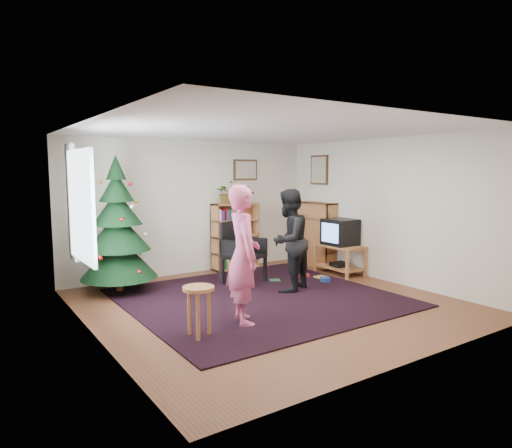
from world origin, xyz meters
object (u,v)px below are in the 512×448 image
potted_plant (226,192)px  table_lamp (248,191)px  bookshelf_back (235,235)px  stool (199,298)px  picture_back (245,170)px  armchair (240,249)px  person_by_chair (289,241)px  bookshelf_right (316,233)px  tv_stand (340,256)px  crt_tv (340,232)px  christmas_tree (118,236)px  person_standing (243,255)px  picture_right (319,170)px

potted_plant → table_lamp: bearing=0.0°
bookshelf_back → stool: (-2.33, -3.03, -0.19)m
picture_back → stool: 4.39m
armchair → person_by_chair: person_by_chair is taller
bookshelf_right → potted_plant: bearing=68.8°
tv_stand → crt_tv: (-0.00, 0.00, 0.47)m
person_by_chair → christmas_tree: bearing=-57.3°
bookshelf_back → person_standing: bearing=-119.4°
bookshelf_back → armchair: (-0.52, -1.03, -0.08)m
picture_back → potted_plant: picture_back is taller
picture_back → picture_right: bearing=-28.7°
bookshelf_back → person_standing: size_ratio=0.74×
stool → table_lamp: 4.15m
picture_back → crt_tv: 2.26m
bookshelf_back → crt_tv: bearing=-46.8°
picture_right → potted_plant: bearing=162.4°
potted_plant → picture_back: bearing=14.3°
picture_right → crt_tv: size_ratio=1.07×
picture_right → stool: picture_right is taller
potted_plant → christmas_tree: bearing=-168.0°
picture_right → bookshelf_right: bearing=-149.7°
stool → potted_plant: size_ratio=1.39×
table_lamp → armchair: bearing=-128.6°
table_lamp → christmas_tree: bearing=-170.2°
picture_right → christmas_tree: picture_right is taller
person_by_chair → potted_plant: potted_plant is taller
crt_tv → potted_plant: potted_plant is taller
bookshelf_back → tv_stand: 2.07m
person_by_chair → crt_tv: bearing=172.6°
christmas_tree → stool: bearing=-87.0°
christmas_tree → person_standing: bearing=-70.4°
bookshelf_right → table_lamp: 1.64m
crt_tv → person_by_chair: (-1.59, -0.48, 0.03)m
bookshelf_right → picture_right: bearing=-59.7°
tv_stand → bookshelf_back: bearing=133.3°
christmas_tree → table_lamp: size_ratio=6.16×
armchair → person_by_chair: bearing=-94.1°
stool → person_by_chair: person_by_chair is taller
picture_right → table_lamp: picture_right is taller
christmas_tree → crt_tv: (3.86, -1.01, -0.12)m
picture_back → tv_stand: (1.07, -1.62, -1.62)m
person_standing → crt_tv: bearing=-48.1°
picture_right → bookshelf_back: size_ratio=0.46×
crt_tv → tv_stand: bearing=-0.0°
picture_back → christmas_tree: 3.04m
christmas_tree → person_by_chair: size_ratio=1.32×
tv_stand → crt_tv: bearing=180.0°
potted_plant → table_lamp: size_ratio=1.24×
bookshelf_back → crt_tv: bookshelf_back is taller
picture_right → crt_tv: (-0.26, -0.90, -1.16)m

